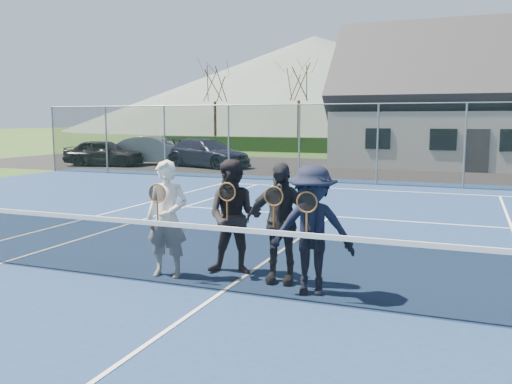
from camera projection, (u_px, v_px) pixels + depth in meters
ground at (398, 170)px, 26.06m from camera, size 220.00×220.00×0.00m
court_surface at (223, 293)px, 7.61m from camera, size 30.00×30.00×0.02m
tarmac_carpark at (317, 167)px, 27.51m from camera, size 40.00×12.00×0.01m
hedge_row at (420, 147)px, 37.06m from camera, size 40.00×1.20×1.10m
hill_west at (314, 85)px, 103.11m from camera, size 110.00×110.00×18.00m
car_a at (104, 153)px, 28.28m from camera, size 4.36×2.44×1.40m
car_b at (154, 150)px, 29.05m from camera, size 4.92×2.66×1.54m
car_c at (207, 153)px, 27.60m from camera, size 5.34×3.45×1.44m
court_markings at (223, 292)px, 7.61m from camera, size 11.03×23.83×0.01m
tennis_net at (222, 256)px, 7.54m from camera, size 11.68×0.08×1.10m
perimeter_fence at (378, 144)px, 19.87m from camera, size 30.07×0.07×3.02m
clubhouse at (490, 89)px, 27.77m from camera, size 15.60×8.20×7.70m
tree_a at (215, 77)px, 43.08m from camera, size 3.20×3.20×7.77m
tree_b at (299, 74)px, 40.55m from camera, size 3.20×3.20×7.77m
tree_c at (455, 69)px, 36.56m from camera, size 3.20×3.20×7.77m
player_a at (167, 219)px, 8.28m from camera, size 0.71×0.54×1.80m
player_b at (234, 217)px, 8.42m from camera, size 0.99×0.84×1.80m
player_c at (280, 223)px, 7.97m from camera, size 1.09×0.55×1.80m
player_d at (312, 230)px, 7.42m from camera, size 1.29×0.93×1.80m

